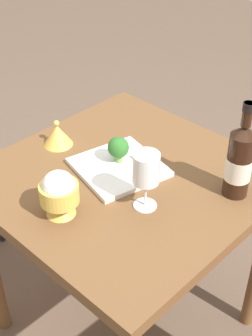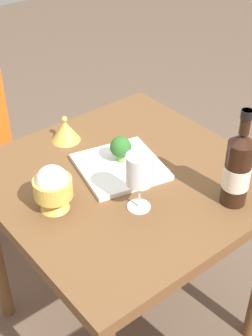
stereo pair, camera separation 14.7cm
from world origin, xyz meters
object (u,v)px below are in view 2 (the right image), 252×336
Objects in this scene: wine_bottle at (238,169)px; carrot_garnish_left at (144,155)px; serving_plate at (120,167)px; wine_glass at (140,171)px; rice_bowl at (53,187)px; rice_bowl_lid at (65,131)px; broccoli_floret at (121,148)px.

wine_bottle is 4.70× the size of carrot_garnish_left.
wine_bottle is 0.38m from serving_plate.
rice_bowl is at bearing -38.52° from wine_glass.
carrot_garnish_left is (-0.33, 0.01, -0.03)m from rice_bowl.
rice_bowl_lid reaches higher than carrot_garnish_left.
wine_glass is at bearing -33.33° from wine_bottle.
broccoli_floret is (-0.06, 0.23, 0.03)m from rice_bowl_lid.
carrot_garnish_left is at bearing 178.29° from rice_bowl.
serving_plate is at bearing -112.44° from wine_glass.
carrot_garnish_left is at bearing -72.79° from wine_bottle.
broccoli_floret is (-0.02, -0.02, 0.06)m from serving_plate.
serving_plate is 0.09m from carrot_garnish_left.
wine_glass reaches higher than serving_plate.
wine_bottle is at bearing 115.14° from serving_plate.
rice_bowl reaches higher than carrot_garnish_left.
broccoli_floret is at bearing -170.28° from rice_bowl.
wine_glass is 1.79× the size of rice_bowl_lid.
wine_glass is 0.60× the size of serving_plate.
serving_plate is (-0.07, -0.18, -0.12)m from wine_glass.
rice_bowl_lid is 0.33× the size of serving_plate.
carrot_garnish_left is (0.09, -0.29, -0.07)m from wine_bottle.
rice_bowl is 0.33m from carrot_garnish_left.
wine_glass is at bearing 85.43° from rice_bowl_lid.
rice_bowl is at bearing 9.72° from broccoli_floret.
broccoli_floret reaches higher than rice_bowl_lid.
serving_plate is (0.15, -0.33, -0.11)m from wine_bottle.
wine_bottle is 1.00× the size of serving_plate.
broccoli_floret is (-0.28, -0.05, -0.01)m from rice_bowl.
wine_glass is 0.23m from serving_plate.
wine_bottle reaches higher than broccoli_floret.
carrot_garnish_left is at bearing -134.94° from wine_glass.
broccoli_floret is (0.14, -0.35, -0.05)m from wine_bottle.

